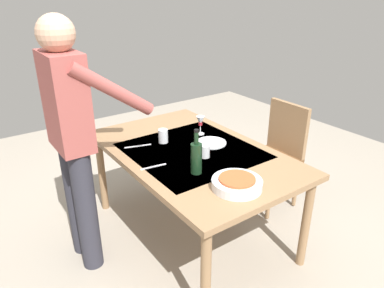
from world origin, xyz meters
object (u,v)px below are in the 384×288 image
(serving_bowl_pasta, at_px, (237,183))
(person_server, at_px, (74,134))
(wine_glass_left, at_px, (200,122))
(water_cup_near_right, at_px, (205,151))
(dinner_plate_near, at_px, (211,143))
(dining_table, at_px, (192,158))
(chair_near, at_px, (278,148))
(water_cup_near_left, at_px, (163,136))
(wine_bottle, at_px, (196,157))

(serving_bowl_pasta, bearing_deg, person_server, 39.84)
(wine_glass_left, xyz_separation_m, water_cup_near_right, (-0.35, 0.22, -0.06))
(person_server, distance_m, dinner_plate_near, 1.00)
(water_cup_near_right, xyz_separation_m, dinner_plate_near, (0.16, -0.18, -0.04))
(dining_table, height_order, wine_glass_left, wine_glass_left)
(chair_near, xyz_separation_m, wine_glass_left, (0.26, 0.65, 0.30))
(dining_table, height_order, water_cup_near_right, water_cup_near_right)
(dining_table, xyz_separation_m, wine_glass_left, (0.21, -0.23, 0.17))
(dining_table, relative_size, dinner_plate_near, 6.98)
(wine_glass_left, relative_size, water_cup_near_left, 1.45)
(wine_glass_left, bearing_deg, water_cup_near_left, 84.15)
(dining_table, xyz_separation_m, chair_near, (-0.05, -0.88, -0.13))
(wine_bottle, bearing_deg, wine_glass_left, -38.93)
(wine_bottle, bearing_deg, serving_bowl_pasta, -164.09)
(chair_near, height_order, serving_bowl_pasta, chair_near)
(water_cup_near_right, bearing_deg, serving_bowl_pasta, 167.23)
(serving_bowl_pasta, bearing_deg, wine_bottle, 15.91)
(water_cup_near_right, bearing_deg, dining_table, 4.06)
(dining_table, bearing_deg, person_server, 73.74)
(wine_bottle, bearing_deg, water_cup_near_right, -50.75)
(person_server, relative_size, water_cup_near_right, 18.93)
(wine_glass_left, height_order, water_cup_near_right, wine_glass_left)
(water_cup_near_left, relative_size, dinner_plate_near, 0.45)
(person_server, distance_m, water_cup_near_left, 0.69)
(water_cup_near_left, bearing_deg, wine_glass_left, -95.85)
(dinner_plate_near, bearing_deg, wine_bottle, 130.21)
(person_server, height_order, wine_glass_left, person_server)
(wine_bottle, height_order, wine_glass_left, wine_bottle)
(water_cup_near_left, bearing_deg, person_server, 92.04)
(chair_near, relative_size, person_server, 0.54)
(water_cup_near_right, distance_m, serving_bowl_pasta, 0.45)
(dining_table, xyz_separation_m, person_server, (0.22, 0.76, 0.30))
(wine_glass_left, distance_m, water_cup_near_left, 0.33)
(wine_bottle, distance_m, wine_glass_left, 0.65)
(chair_near, distance_m, water_cup_near_right, 0.91)
(dining_table, xyz_separation_m, wine_bottle, (-0.29, 0.17, 0.18))
(dining_table, bearing_deg, wine_bottle, 149.13)
(person_server, height_order, wine_bottle, person_server)
(chair_near, bearing_deg, person_server, 80.54)
(wine_glass_left, relative_size, serving_bowl_pasta, 0.50)
(wine_bottle, bearing_deg, dinner_plate_near, -49.79)
(wine_glass_left, bearing_deg, dinner_plate_near, 167.30)
(chair_near, height_order, water_cup_near_left, chair_near)
(dining_table, distance_m, serving_bowl_pasta, 0.60)
(chair_near, distance_m, person_server, 1.72)
(water_cup_near_left, bearing_deg, chair_near, -106.96)
(chair_near, distance_m, dinner_plate_near, 0.73)
(water_cup_near_left, bearing_deg, serving_bowl_pasta, -179.74)
(chair_near, relative_size, water_cup_near_left, 8.74)
(water_cup_near_left, xyz_separation_m, serving_bowl_pasta, (-0.83, -0.00, -0.02))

